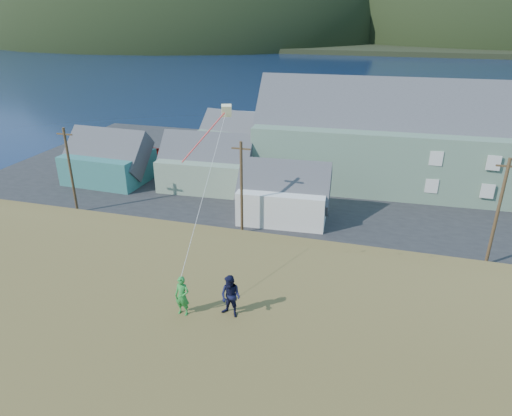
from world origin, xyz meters
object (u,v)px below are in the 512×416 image
at_px(lodge, 443,140).
at_px(shed_white, 284,193).
at_px(shed_palegreen_far, 237,134).
at_px(kite_flyer_green, 182,296).
at_px(kite_flyer_navy, 231,296).
at_px(shed_palegreen_near, 207,164).
at_px(wharf, 294,126).
at_px(shed_teal, 108,159).

xyz_separation_m(lodge, shed_white, (-14.23, -12.41, -2.76)).
xyz_separation_m(shed_palegreen_far, kite_flyer_green, (12.16, -43.92, 5.46)).
bearing_deg(kite_flyer_navy, lodge, 86.19).
distance_m(lodge, shed_white, 19.08).
bearing_deg(lodge, shed_white, -141.38).
bearing_deg(shed_white, shed_palegreen_far, 115.26).
bearing_deg(lodge, shed_palegreen_near, -166.68).
bearing_deg(shed_white, wharf, 96.02).
distance_m(shed_white, kite_flyer_green, 25.32).
relative_size(shed_teal, kite_flyer_green, 5.81).
xyz_separation_m(shed_teal, kite_flyer_navy, (24.30, -28.69, 5.38)).
relative_size(shed_teal, shed_palegreen_near, 0.92).
bearing_deg(kite_flyer_green, shed_teal, 131.40).
height_order(lodge, shed_white, lodge).
xyz_separation_m(lodge, kite_flyer_green, (-12.76, -37.09, 2.71)).
xyz_separation_m(wharf, kite_flyer_green, (7.43, -59.02, 7.56)).
relative_size(shed_palegreen_near, kite_flyer_navy, 5.95).
height_order(shed_white, kite_flyer_green, kite_flyer_green).
height_order(shed_palegreen_near, kite_flyer_navy, kite_flyer_navy).
bearing_deg(shed_white, kite_flyer_navy, -86.18).
relative_size(wharf, kite_flyer_green, 16.10).
height_order(wharf, kite_flyer_green, kite_flyer_green).
bearing_deg(kite_flyer_navy, kite_flyer_green, -154.64).
relative_size(shed_palegreen_near, shed_white, 1.19).
relative_size(shed_white, kite_flyer_green, 5.34).
bearing_deg(shed_teal, shed_palegreen_near, 8.76).
bearing_deg(shed_palegreen_near, kite_flyer_navy, -69.54).
relative_size(kite_flyer_green, kite_flyer_navy, 0.94).
distance_m(shed_palegreen_near, kite_flyer_navy, 33.05).
xyz_separation_m(shed_palegreen_near, shed_palegreen_far, (-0.97, 13.60, -0.17)).
bearing_deg(lodge, kite_flyer_green, -111.45).
bearing_deg(shed_white, shed_teal, 164.33).
xyz_separation_m(shed_palegreen_near, shed_white, (9.73, -5.63, -0.17)).
xyz_separation_m(wharf, shed_white, (5.96, -34.34, 2.09)).
relative_size(lodge, kite_flyer_green, 24.63).
bearing_deg(shed_palegreen_far, kite_flyer_navy, -62.75).
bearing_deg(wharf, shed_white, -80.15).
distance_m(shed_white, shed_palegreen_far, 22.01).
bearing_deg(shed_palegreen_far, shed_white, -51.45).
distance_m(shed_teal, kite_flyer_green, 37.16).
bearing_deg(shed_palegreen_near, lodge, 12.77).
relative_size(shed_palegreen_far, kite_flyer_navy, 6.18).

